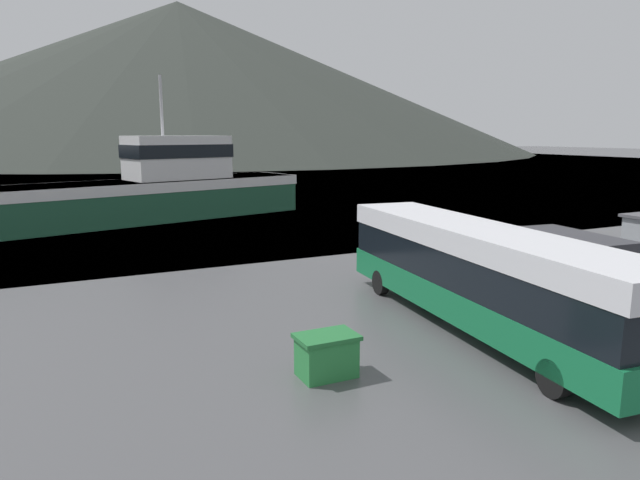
{
  "coord_description": "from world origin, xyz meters",
  "views": [
    {
      "loc": [
        -12.43,
        -4.26,
        5.85
      ],
      "look_at": [
        -3.53,
        14.31,
        2.0
      ],
      "focal_mm": 32.0,
      "sensor_mm": 36.0,
      "label": 1
    }
  ],
  "objects": [
    {
      "name": "hill_backdrop",
      "position": [
        30.42,
        192.89,
        24.13
      ],
      "size": [
        225.56,
        225.56,
        48.27
      ],
      "primitive_type": "cone",
      "color": "#2D332D",
      "rests_on": "ground"
    },
    {
      "name": "storage_bin",
      "position": [
        -6.61,
        7.51,
        0.54
      ],
      "size": [
        1.48,
        1.0,
        1.06
      ],
      "color": "#287F3D",
      "rests_on": "ground"
    },
    {
      "name": "tour_bus",
      "position": [
        -0.99,
        8.62,
        1.77
      ],
      "size": [
        3.7,
        12.95,
        3.13
      ],
      "rotation": [
        0.0,
        0.0,
        -0.1
      ],
      "color": "#146B3D",
      "rests_on": "ground"
    },
    {
      "name": "fishing_boat",
      "position": [
        -5.64,
        36.1,
        2.13
      ],
      "size": [
        22.24,
        10.28,
        9.76
      ],
      "rotation": [
        0.0,
        0.0,
        1.83
      ],
      "color": "#1E5138",
      "rests_on": "water_surface"
    },
    {
      "name": "water_surface",
      "position": [
        0.0,
        140.01,
        0.0
      ],
      "size": [
        240.0,
        240.0,
        0.0
      ],
      "primitive_type": "plane",
      "color": "slate",
      "rests_on": "ground"
    },
    {
      "name": "small_boat",
      "position": [
        -6.59,
        37.83,
        0.45
      ],
      "size": [
        7.15,
        3.0,
        0.9
      ],
      "rotation": [
        0.0,
        0.0,
        4.58
      ],
      "color": "maroon",
      "rests_on": "water_surface"
    },
    {
      "name": "delivery_van",
      "position": [
        3.98,
        10.13,
        1.27
      ],
      "size": [
        2.68,
        6.1,
        2.4
      ],
      "rotation": [
        0.0,
        0.0,
        -0.11
      ],
      "color": "#2D2D33",
      "rests_on": "ground"
    }
  ]
}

